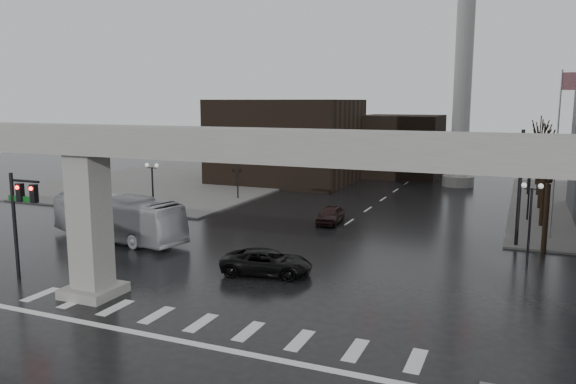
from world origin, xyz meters
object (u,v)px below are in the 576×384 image
object	(u,v)px
signal_mast_arm	(462,160)
far_car	(331,215)
pickup_truck	(267,262)
city_bus	(118,218)

from	to	relation	value
signal_mast_arm	far_car	distance (m)	11.69
pickup_truck	far_car	size ratio (longest dim) A/B	1.26
signal_mast_arm	city_bus	world-z (taller)	signal_mast_arm
signal_mast_arm	city_bus	distance (m)	24.66
signal_mast_arm	far_car	size ratio (longest dim) A/B	2.92
signal_mast_arm	city_bus	bearing A→B (deg)	-158.63
city_bus	far_car	world-z (taller)	city_bus
pickup_truck	city_bus	size ratio (longest dim) A/B	0.45
pickup_truck	signal_mast_arm	bearing A→B (deg)	-48.62
signal_mast_arm	far_car	xyz separation A→B (m)	(-10.27, 2.22, -5.12)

